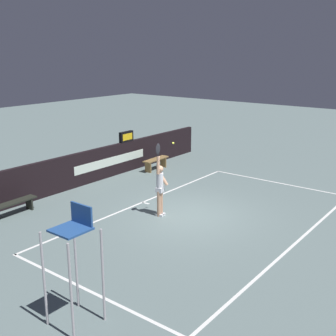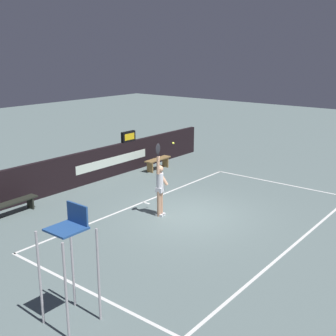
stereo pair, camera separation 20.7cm
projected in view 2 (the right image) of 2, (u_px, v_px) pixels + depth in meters
ground_plane at (189, 215)px, 14.03m from camera, size 60.00×60.00×0.00m
court_lines at (209, 221)px, 13.56m from camera, size 10.39×5.70×0.00m
back_wall at (82, 169)px, 17.03m from camera, size 15.18×0.19×1.34m
speed_display at (128, 136)px, 18.81m from camera, size 0.76×0.16×0.46m
tennis_player at (160, 186)px, 13.74m from camera, size 0.46×0.38×2.43m
tennis_ball at (173, 143)px, 13.38m from camera, size 0.07×0.07×0.07m
umpire_chair at (70, 247)px, 8.15m from camera, size 0.84×0.84×2.40m
courtside_bench_near at (13, 204)px, 14.02m from camera, size 1.75×0.44×0.45m
courtside_bench_far at (158, 161)px, 19.32m from camera, size 1.50×0.41×0.52m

